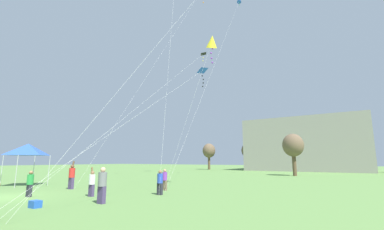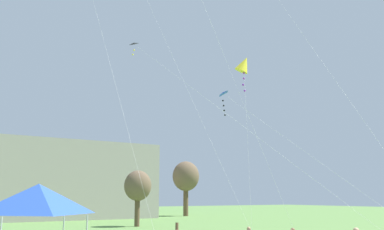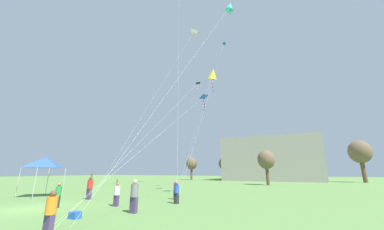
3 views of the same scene
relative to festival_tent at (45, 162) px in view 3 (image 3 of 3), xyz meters
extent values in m
plane|color=#5B8442|center=(6.53, -4.15, -3.07)|extent=(220.00, 220.00, 0.00)
cube|color=gray|center=(15.32, 49.22, 2.31)|extent=(23.38, 15.00, 10.78)
cylinder|color=brown|center=(33.97, 45.43, -0.84)|extent=(0.81, 0.81, 4.47)
ellipsoid|color=brown|center=(33.97, 45.43, 3.35)|extent=(4.39, 4.39, 4.88)
cylinder|color=brown|center=(-5.73, 43.44, -1.52)|extent=(0.57, 0.57, 3.12)
ellipsoid|color=brown|center=(-5.73, 43.44, 1.40)|extent=(3.06, 3.06, 3.40)
cylinder|color=brown|center=(16.71, 27.41, -1.58)|extent=(0.54, 0.54, 2.99)
ellipsoid|color=brown|center=(16.71, 27.41, 1.22)|extent=(2.93, 2.93, 3.26)
cylinder|color=brown|center=(3.01, 46.34, -1.54)|extent=(0.56, 0.56, 3.08)
ellipsoid|color=brown|center=(3.01, 46.34, 1.34)|extent=(3.02, 3.02, 3.35)
cylinder|color=#B7B7BC|center=(-1.29, -1.29, -1.78)|extent=(0.05, 0.05, 2.58)
cylinder|color=#B7B7BC|center=(1.29, -1.29, -1.78)|extent=(0.05, 0.05, 2.58)
cylinder|color=#B7B7BC|center=(-1.29, 1.29, -1.78)|extent=(0.05, 0.05, 2.58)
cylinder|color=#B7B7BC|center=(1.29, 1.29, -1.78)|extent=(0.05, 0.05, 2.58)
pyramid|color=blue|center=(0.00, 0.00, 0.01)|extent=(2.87, 2.87, 1.00)
cube|color=blue|center=(11.60, -4.88, -2.91)|extent=(0.53, 0.38, 0.33)
cube|color=brown|center=(12.27, 3.74, -2.72)|extent=(0.34, 0.19, 0.71)
cylinder|color=purple|center=(12.27, 3.74, -2.07)|extent=(0.36, 0.36, 0.59)
sphere|color=tan|center=(12.27, 3.74, -1.68)|extent=(0.22, 0.22, 0.22)
cube|color=#473860|center=(13.22, -2.52, -2.65)|extent=(0.40, 0.22, 0.85)
cylinder|color=slate|center=(13.22, -2.52, -1.88)|extent=(0.42, 0.42, 0.70)
sphere|color=tan|center=(13.22, -2.52, -1.41)|extent=(0.26, 0.26, 0.26)
cube|color=#282833|center=(13.55, 1.66, -2.72)|extent=(0.34, 0.19, 0.72)
cylinder|color=blue|center=(13.55, 1.66, -2.06)|extent=(0.36, 0.36, 0.59)
sphere|color=#896042|center=(13.55, 1.66, -1.67)|extent=(0.22, 0.22, 0.22)
cube|color=#473860|center=(5.79, 0.59, -2.65)|extent=(0.41, 0.22, 0.85)
cylinder|color=red|center=(5.79, 0.59, -1.87)|extent=(0.43, 0.43, 0.71)
sphere|color=brown|center=(5.79, 0.59, -1.39)|extent=(0.27, 0.27, 0.27)
cylinder|color=brown|center=(5.80, 0.62, -1.29)|extent=(0.22, 0.24, 0.61)
cube|color=#282833|center=(7.55, -3.23, -2.72)|extent=(0.34, 0.19, 0.71)
cylinder|color=#288E3D|center=(7.55, -3.23, -2.07)|extent=(0.36, 0.36, 0.59)
sphere|color=#896042|center=(7.55, -3.23, -1.67)|extent=(0.22, 0.22, 0.22)
cube|color=#473860|center=(13.52, -7.33, -2.71)|extent=(0.35, 0.19, 0.74)
cylinder|color=orange|center=(13.52, -7.33, -2.04)|extent=(0.37, 0.37, 0.61)
sphere|color=brown|center=(13.52, -7.33, -1.63)|extent=(0.23, 0.23, 0.23)
cube|color=#473860|center=(10.56, -1.15, -2.72)|extent=(0.34, 0.19, 0.71)
cylinder|color=white|center=(10.56, -1.15, -2.07)|extent=(0.36, 0.36, 0.59)
sphere|color=#896042|center=(10.56, -1.15, -1.68)|extent=(0.22, 0.22, 0.22)
cylinder|color=#896042|center=(10.56, -1.18, -1.59)|extent=(0.11, 0.17, 0.51)
cylinder|color=silver|center=(5.73, 10.96, 11.60)|extent=(0.37, 19.80, 29.35)
cube|color=white|center=(5.91, 20.86, 26.27)|extent=(1.61, 1.56, 1.35)
cube|color=orange|center=(5.91, 20.86, 25.92)|extent=(1.27, 1.33, 0.77)
sphere|color=orange|center=(5.86, 20.79, 25.49)|extent=(0.19, 0.19, 0.19)
sphere|color=orange|center=(5.88, 20.83, 24.95)|extent=(0.19, 0.19, 0.19)
sphere|color=orange|center=(5.98, 20.85, 24.41)|extent=(0.19, 0.19, 0.19)
sphere|color=orange|center=(5.87, 20.89, 23.87)|extent=(0.19, 0.19, 0.19)
cylinder|color=silver|center=(13.54, 5.14, 2.98)|extent=(2.38, 3.27, 12.11)
cone|color=yellow|center=(14.72, 6.77, 9.03)|extent=(1.56, 1.57, 1.38)
sphere|color=purple|center=(14.75, 6.81, 8.42)|extent=(0.15, 0.15, 0.15)
sphere|color=purple|center=(14.66, 6.71, 8.00)|extent=(0.15, 0.15, 0.15)
sphere|color=purple|center=(14.65, 6.81, 7.58)|extent=(0.15, 0.15, 0.15)
sphere|color=purple|center=(14.73, 6.76, 7.15)|extent=(0.15, 0.15, 0.15)
cylinder|color=silver|center=(13.52, -0.20, 1.92)|extent=(0.26, 15.23, 9.98)
pyramid|color=blue|center=(13.37, 7.43, 6.95)|extent=(0.88, 0.84, 0.61)
sphere|color=black|center=(13.37, 7.42, 6.42)|extent=(0.12, 0.12, 0.12)
sphere|color=black|center=(13.45, 7.46, 6.09)|extent=(0.12, 0.12, 0.12)
sphere|color=black|center=(13.46, 7.42, 5.76)|extent=(0.12, 0.12, 0.12)
sphere|color=black|center=(13.46, 7.34, 5.43)|extent=(0.12, 0.12, 0.12)
cylinder|color=silver|center=(11.06, 5.93, 11.66)|extent=(5.66, 9.52, 29.47)
cylinder|color=silver|center=(11.32, 3.62, 4.34)|extent=(3.20, 20.81, 14.84)
pyramid|color=black|center=(9.71, 14.01, 11.81)|extent=(0.68, 0.94, 0.48)
sphere|color=yellow|center=(9.73, 13.97, 11.25)|extent=(0.13, 0.13, 0.13)
sphere|color=yellow|center=(9.67, 14.04, 10.89)|extent=(0.13, 0.13, 0.13)
cylinder|color=silver|center=(12.53, 11.55, 9.11)|extent=(0.42, 16.66, 24.37)
cone|color=blue|center=(12.33, 19.88, 21.29)|extent=(0.84, 1.05, 0.98)
sphere|color=green|center=(12.35, 19.84, 20.89)|extent=(0.10, 0.10, 0.10)
sphere|color=green|center=(12.31, 19.91, 20.62)|extent=(0.10, 0.10, 0.10)
cylinder|color=silver|center=(15.36, 0.24, 7.09)|extent=(2.76, 14.52, 20.34)
cone|color=#2DBCD1|center=(16.74, 7.50, 17.26)|extent=(1.23, 1.14, 1.20)
sphere|color=green|center=(16.79, 7.54, 16.69)|extent=(0.14, 0.14, 0.14)
sphere|color=green|center=(16.76, 7.49, 16.30)|extent=(0.14, 0.14, 0.14)
camera|label=1|loc=(24.23, -11.38, -0.94)|focal=24.00mm
camera|label=2|loc=(-3.51, -15.12, 0.09)|focal=40.00mm
camera|label=3|loc=(21.74, -12.58, -0.86)|focal=20.00mm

